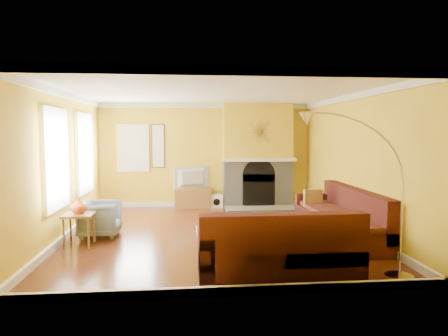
{
  "coord_description": "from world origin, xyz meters",
  "views": [
    {
      "loc": [
        -0.51,
        -7.55,
        1.93
      ],
      "look_at": [
        0.23,
        0.4,
        1.24
      ],
      "focal_mm": 32.0,
      "sensor_mm": 36.0,
      "label": 1
    }
  ],
  "objects": [
    {
      "name": "window_back",
      "position": [
        -1.9,
        2.96,
        1.55
      ],
      "size": [
        0.82,
        0.06,
        1.22
      ],
      "primitive_type": "cube",
      "color": "white",
      "rests_on": "wall_back"
    },
    {
      "name": "floor",
      "position": [
        0.0,
        0.0,
        -0.01
      ],
      "size": [
        5.5,
        6.0,
        0.02
      ],
      "primitive_type": "cube",
      "color": "#602B14",
      "rests_on": "ground"
    },
    {
      "name": "ceiling",
      "position": [
        0.0,
        0.0,
        2.71
      ],
      "size": [
        5.5,
        6.0,
        0.02
      ],
      "primitive_type": "cube",
      "color": "white",
      "rests_on": "ground"
    },
    {
      "name": "sunburst",
      "position": [
        1.35,
        2.57,
        1.95
      ],
      "size": [
        0.7,
        0.04,
        0.7
      ],
      "primitive_type": null,
      "color": "olive",
      "rests_on": "fireplace"
    },
    {
      "name": "armchair",
      "position": [
        -2.14,
        0.02,
        0.33
      ],
      "size": [
        0.73,
        0.7,
        0.66
      ],
      "primitive_type": "imported",
      "rotation": [
        0.0,
        0.0,
        1.57
      ],
      "color": "slate",
      "rests_on": "floor"
    },
    {
      "name": "hearth",
      "position": [
        1.35,
        2.25,
        0.03
      ],
      "size": [
        1.8,
        0.7,
        0.06
      ],
      "primitive_type": "cube",
      "color": "gray",
      "rests_on": "floor"
    },
    {
      "name": "media_console",
      "position": [
        -0.36,
        2.75,
        0.25
      ],
      "size": [
        0.93,
        0.42,
        0.51
      ],
      "primitive_type": "cube",
      "color": "olive",
      "rests_on": "floor"
    },
    {
      "name": "fireplace",
      "position": [
        1.35,
        2.8,
        1.35
      ],
      "size": [
        1.8,
        0.4,
        2.7
      ],
      "primitive_type": null,
      "color": "gray",
      "rests_on": "floor"
    },
    {
      "name": "window_left_near",
      "position": [
        -2.72,
        1.3,
        1.5
      ],
      "size": [
        0.06,
        1.22,
        1.72
      ],
      "primitive_type": "cube",
      "color": "white",
      "rests_on": "wall_left"
    },
    {
      "name": "subwoofer",
      "position": [
        0.25,
        2.75,
        0.16
      ],
      "size": [
        0.33,
        0.33,
        0.33
      ],
      "primitive_type": "cube",
      "color": "white",
      "rests_on": "floor"
    },
    {
      "name": "sectional_sofa",
      "position": [
        1.19,
        -0.88,
        0.45
      ],
      "size": [
        3.12,
        3.65,
        0.9
      ],
      "primitive_type": null,
      "color": "#471916",
      "rests_on": "floor"
    },
    {
      "name": "baseboard",
      "position": [
        0.0,
        0.0,
        0.06
      ],
      "size": [
        5.5,
        6.0,
        0.12
      ],
      "primitive_type": null,
      "color": "white",
      "rests_on": "floor"
    },
    {
      "name": "vase",
      "position": [
        -2.37,
        -0.59,
        0.7
      ],
      "size": [
        0.27,
        0.27,
        0.28
      ],
      "primitive_type": "imported",
      "color": "#D8591E",
      "rests_on": "side_table"
    },
    {
      "name": "wall_art",
      "position": [
        -1.25,
        2.97,
        1.6
      ],
      "size": [
        0.34,
        0.04,
        1.14
      ],
      "primitive_type": "cube",
      "color": "white",
      "rests_on": "wall_back"
    },
    {
      "name": "window_left_far",
      "position": [
        -2.72,
        -0.6,
        1.5
      ],
      "size": [
        0.06,
        1.22,
        1.72
      ],
      "primitive_type": "cube",
      "color": "white",
      "rests_on": "wall_left"
    },
    {
      "name": "wall_right",
      "position": [
        2.76,
        0.0,
        1.35
      ],
      "size": [
        0.02,
        6.0,
        2.7
      ],
      "primitive_type": "cube",
      "color": "gold",
      "rests_on": "ground"
    },
    {
      "name": "book",
      "position": [
        0.37,
        -0.63,
        0.38
      ],
      "size": [
        0.23,
        0.28,
        0.02
      ],
      "primitive_type": "imported",
      "rotation": [
        0.0,
        0.0,
        0.26
      ],
      "color": "white",
      "rests_on": "coffee_table"
    },
    {
      "name": "mantel",
      "position": [
        1.35,
        2.56,
        1.25
      ],
      "size": [
        1.92,
        0.22,
        0.08
      ],
      "primitive_type": "cube",
      "color": "white",
      "rests_on": "fireplace"
    },
    {
      "name": "wall_front",
      "position": [
        0.0,
        -3.01,
        1.35
      ],
      "size": [
        5.5,
        0.02,
        2.7
      ],
      "primitive_type": "cube",
      "color": "gold",
      "rests_on": "ground"
    },
    {
      "name": "rug",
      "position": [
        0.87,
        -0.29,
        0.01
      ],
      "size": [
        2.4,
        1.8,
        0.02
      ],
      "primitive_type": "cube",
      "color": "beige",
      "rests_on": "floor"
    },
    {
      "name": "crown_molding",
      "position": [
        0.0,
        0.0,
        2.64
      ],
      "size": [
        5.5,
        6.0,
        0.12
      ],
      "primitive_type": null,
      "color": "white",
      "rests_on": "ceiling"
    },
    {
      "name": "arc_lamp",
      "position": [
        1.68,
        -2.66,
        1.09
      ],
      "size": [
        1.39,
        0.36,
        2.19
      ],
      "primitive_type": null,
      "color": "silver",
      "rests_on": "floor"
    },
    {
      "name": "tv",
      "position": [
        -0.36,
        2.75,
        0.79
      ],
      "size": [
        0.95,
        0.45,
        0.55
      ],
      "primitive_type": "imported",
      "rotation": [
        0.0,
        0.0,
        3.49
      ],
      "color": "black",
      "rests_on": "media_console"
    },
    {
      "name": "side_table",
      "position": [
        -2.37,
        -0.59,
        0.28
      ],
      "size": [
        0.51,
        0.51,
        0.56
      ],
      "primitive_type": null,
      "color": "olive",
      "rests_on": "floor"
    },
    {
      "name": "coffee_table",
      "position": [
        0.51,
        -0.72,
        0.18
      ],
      "size": [
        0.92,
        0.92,
        0.37
      ],
      "primitive_type": null,
      "color": "white",
      "rests_on": "floor"
    },
    {
      "name": "wall_back",
      "position": [
        0.0,
        3.01,
        1.35
      ],
      "size": [
        5.5,
        0.02,
        2.7
      ],
      "primitive_type": "cube",
      "color": "gold",
      "rests_on": "ground"
    },
    {
      "name": "wall_left",
      "position": [
        -2.76,
        0.0,
        1.35
      ],
      "size": [
        0.02,
        6.0,
        2.7
      ],
      "primitive_type": "cube",
      "color": "gold",
      "rests_on": "ground"
    }
  ]
}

